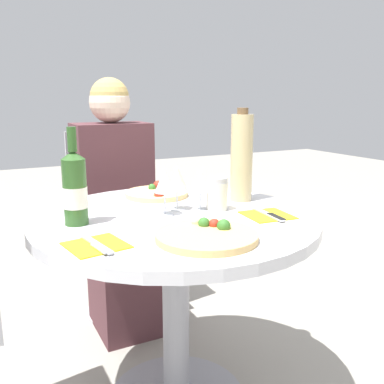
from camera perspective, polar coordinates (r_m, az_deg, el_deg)
dining_table at (r=1.51m, az=-2.21°, el=-9.02°), size 0.96×0.96×0.73m
chair_behind_diner at (r=2.29m, az=-10.72°, el=-4.25°), size 0.38×0.38×0.95m
seated_diner at (r=2.14m, az=-9.68°, el=-3.19°), size 0.37×0.46×1.22m
pizza_large at (r=1.22m, az=2.02°, el=-5.77°), size 0.29×0.29×0.05m
pizza_small_far at (r=1.74m, az=-4.65°, el=-0.14°), size 0.25×0.25×0.05m
wine_bottle at (r=1.38m, az=-15.36°, el=0.47°), size 0.08×0.08×0.31m
tall_carafe at (r=1.65m, az=6.63°, el=4.62°), size 0.08×0.08×0.36m
sugar_shaker at (r=1.51m, az=3.44°, el=-0.29°), size 0.08×0.08×0.12m
wine_glass_front_left at (r=1.44m, az=-3.66°, el=1.29°), size 0.07×0.07×0.15m
wine_glass_front_right at (r=1.50m, az=1.09°, el=1.32°), size 0.06×0.06×0.14m
wine_glass_center at (r=1.51m, az=-2.02°, el=1.80°), size 0.07×0.07×0.16m
place_setting_left at (r=1.19m, az=-12.63°, el=-6.94°), size 0.17×0.19×0.01m
place_setting_right at (r=1.47m, az=10.10°, el=-3.04°), size 0.16×0.19×0.01m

